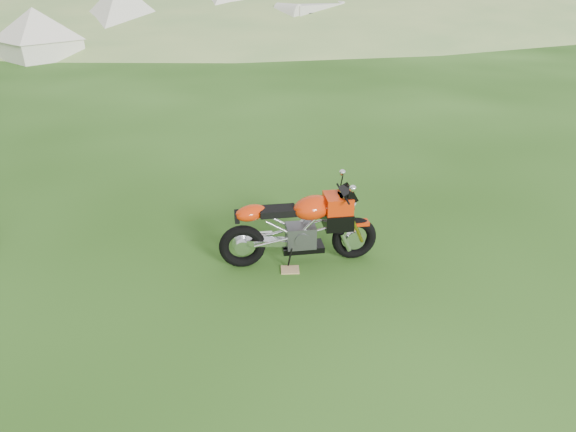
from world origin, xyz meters
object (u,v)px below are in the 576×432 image
tent_mid (123,15)px  plywood_board (290,270)px  tent_left (37,31)px  caravan (311,23)px  sport_motorcycle (299,222)px  tent_right (226,12)px

tent_mid → plywood_board: bearing=-109.3°
tent_left → plywood_board: bearing=-106.8°
plywood_board → caravan: caravan is taller
sport_motorcycle → tent_mid: size_ratio=0.60×
tent_right → plywood_board: bearing=-109.5°
sport_motorcycle → tent_mid: bearing=103.9°
sport_motorcycle → tent_right: size_ratio=0.60×
tent_mid → tent_right: tent_mid is taller
tent_mid → caravan: 9.49m
caravan → tent_right: bearing=127.3°
sport_motorcycle → tent_mid: 22.10m
tent_mid → tent_right: size_ratio=1.01×
plywood_board → tent_left: tent_left is taller
tent_left → sport_motorcycle: bearing=-106.2°
tent_right → tent_left: bearing=-167.0°
plywood_board → caravan: size_ratio=0.06×
tent_right → caravan: (3.51, -2.90, -0.44)m
tent_left → caravan: tent_left is taller
sport_motorcycle → caravan: caravan is taller
sport_motorcycle → tent_right: bearing=90.4°
sport_motorcycle → tent_right: (8.36, 21.11, 0.81)m
sport_motorcycle → tent_right: tent_right is taller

